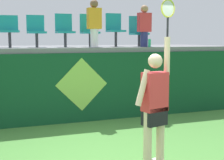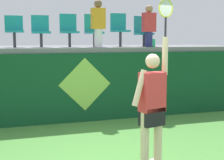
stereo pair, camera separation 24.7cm
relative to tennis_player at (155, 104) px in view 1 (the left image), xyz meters
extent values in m
cube|color=#0F4223|center=(-0.52, 3.24, -0.17)|extent=(10.03, 0.20, 1.66)
cube|color=slate|center=(-0.52, 4.75, 0.72)|extent=(10.03, 3.12, 0.12)
cylinder|color=beige|center=(-0.13, -0.03, -0.55)|extent=(0.13, 0.13, 0.90)
cylinder|color=beige|center=(0.12, 0.03, -0.55)|extent=(0.13, 0.13, 0.90)
cube|color=black|center=(-0.01, 0.00, -0.19)|extent=(0.40, 0.30, 0.28)
cube|color=red|center=(-0.01, 0.00, 0.19)|extent=(0.42, 0.31, 0.60)
sphere|color=beige|center=(-0.01, 0.00, 0.66)|extent=(0.22, 0.22, 0.22)
cylinder|color=beige|center=(-0.24, -0.06, 0.27)|extent=(0.27, 0.15, 0.55)
cylinder|color=beige|center=(0.23, 0.06, 0.73)|extent=(0.09, 0.09, 0.58)
cylinder|color=black|center=(0.23, 0.06, 1.17)|extent=(0.03, 0.03, 0.30)
torus|color=gold|center=(0.23, 0.06, 1.45)|extent=(0.28, 0.09, 0.28)
ellipsoid|color=silver|center=(0.23, 0.06, 1.45)|extent=(0.24, 0.07, 0.24)
cylinder|color=#26B272|center=(1.58, 3.36, 0.88)|extent=(0.07, 0.07, 0.21)
cylinder|color=#38383D|center=(-1.86, 3.98, 0.96)|extent=(0.07, 0.07, 0.36)
cube|color=teal|center=(-1.86, 3.98, 1.17)|extent=(0.44, 0.42, 0.05)
cube|color=teal|center=(-1.86, 4.17, 1.38)|extent=(0.44, 0.04, 0.37)
cylinder|color=#38383D|center=(-1.22, 3.98, 0.95)|extent=(0.07, 0.07, 0.34)
cube|color=teal|center=(-1.22, 3.98, 1.15)|extent=(0.44, 0.42, 0.05)
cube|color=teal|center=(-1.22, 4.17, 1.38)|extent=(0.44, 0.04, 0.41)
cylinder|color=#38383D|center=(-0.50, 3.98, 0.96)|extent=(0.07, 0.07, 0.35)
cube|color=teal|center=(-0.50, 3.98, 1.16)|extent=(0.44, 0.42, 0.05)
cube|color=teal|center=(-0.50, 4.17, 1.41)|extent=(0.44, 0.04, 0.45)
cylinder|color=#38383D|center=(0.15, 3.98, 0.95)|extent=(0.07, 0.07, 0.35)
cube|color=teal|center=(0.15, 3.98, 1.15)|extent=(0.44, 0.42, 0.05)
cube|color=teal|center=(0.15, 4.17, 1.41)|extent=(0.44, 0.04, 0.47)
cylinder|color=#38383D|center=(0.88, 3.98, 0.98)|extent=(0.07, 0.07, 0.39)
cube|color=teal|center=(0.88, 3.98, 1.20)|extent=(0.44, 0.42, 0.05)
cube|color=teal|center=(0.88, 4.17, 1.45)|extent=(0.44, 0.04, 0.46)
cylinder|color=#38383D|center=(1.57, 3.98, 0.94)|extent=(0.07, 0.07, 0.32)
cube|color=teal|center=(1.57, 3.98, 1.13)|extent=(0.44, 0.42, 0.05)
cube|color=teal|center=(1.57, 4.17, 1.39)|extent=(0.44, 0.04, 0.47)
cylinder|color=navy|center=(1.57, 3.66, 0.98)|extent=(0.20, 0.20, 0.40)
cube|color=red|center=(1.57, 3.66, 1.42)|extent=(0.34, 0.20, 0.50)
sphere|color=#A87A56|center=(1.57, 3.66, 1.78)|extent=(0.20, 0.20, 0.20)
cylinder|color=white|center=(0.15, 3.60, 1.01)|extent=(0.20, 0.20, 0.46)
cube|color=orange|center=(0.15, 3.60, 1.50)|extent=(0.34, 0.20, 0.52)
sphere|color=brown|center=(0.15, 3.60, 1.86)|extent=(0.20, 0.20, 0.20)
cube|color=#0F4223|center=(-0.31, 3.13, -1.00)|extent=(0.90, 0.01, 0.00)
plane|color=#8CC64C|center=(-0.31, 3.13, -0.09)|extent=(1.27, 0.00, 1.27)
camera|label=1|loc=(-2.36, -4.50, 1.00)|focal=53.63mm
camera|label=2|loc=(-2.12, -4.58, 1.00)|focal=53.63mm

